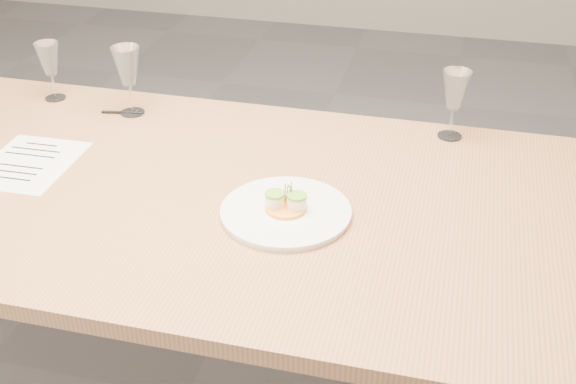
% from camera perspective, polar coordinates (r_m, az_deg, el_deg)
% --- Properties ---
extents(dining_table, '(2.40, 1.00, 0.75)m').
position_cam_1_polar(dining_table, '(1.83, -9.65, -1.08)').
color(dining_table, '#AD774B').
rests_on(dining_table, ground).
extents(dinner_plate, '(0.30, 0.30, 0.08)m').
position_cam_1_polar(dinner_plate, '(1.63, -0.16, -1.50)').
color(dinner_plate, white).
rests_on(dinner_plate, dining_table).
extents(recipe_sheet, '(0.23, 0.29, 0.00)m').
position_cam_1_polar(recipe_sheet, '(1.96, -19.81, 2.15)').
color(recipe_sheet, white).
rests_on(recipe_sheet, dining_table).
extents(ballpoint_pen, '(0.12, 0.03, 0.01)m').
position_cam_1_polar(ballpoint_pen, '(2.17, -12.93, 6.15)').
color(ballpoint_pen, black).
rests_on(ballpoint_pen, dining_table).
extents(wine_glass_0, '(0.07, 0.07, 0.18)m').
position_cam_1_polar(wine_glass_0, '(2.28, -18.38, 9.86)').
color(wine_glass_0, white).
rests_on(wine_glass_0, dining_table).
extents(wine_glass_1, '(0.08, 0.08, 0.20)m').
position_cam_1_polar(wine_glass_1, '(2.11, -12.59, 9.57)').
color(wine_glass_1, white).
rests_on(wine_glass_1, dining_table).
extents(wine_glass_2, '(0.08, 0.08, 0.19)m').
position_cam_1_polar(wine_glass_2, '(1.98, 13.08, 7.74)').
color(wine_glass_2, white).
rests_on(wine_glass_2, dining_table).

